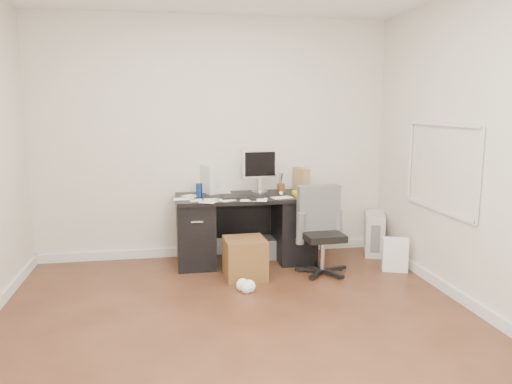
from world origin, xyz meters
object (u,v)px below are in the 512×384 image
lcd_monitor (260,171)px  pc_tower (374,233)px  office_chair (323,231)px  wicker_basket (245,258)px  keyboard (242,197)px  desk (245,227)px

lcd_monitor → pc_tower: lcd_monitor is taller
office_chair → wicker_basket: office_chair is taller
keyboard → pc_tower: (1.60, 0.20, -0.52)m
desk → pc_tower: size_ratio=3.13×
keyboard → office_chair: size_ratio=0.49×
wicker_basket → pc_tower: bearing=19.2°
lcd_monitor → wicker_basket: lcd_monitor is taller
wicker_basket → desk: bearing=80.4°
keyboard → wicker_basket: size_ratio=1.09×
office_chair → pc_tower: bearing=33.2°
pc_tower → wicker_basket: (-1.63, -0.57, -0.04)m
pc_tower → wicker_basket: bearing=-140.6°
lcd_monitor → office_chair: (0.53, -0.69, -0.55)m
keyboard → office_chair: (0.77, -0.39, -0.31)m
desk → pc_tower: bearing=2.2°
keyboard → pc_tower: size_ratio=0.92×
desk → lcd_monitor: 0.65m
office_chair → pc_tower: office_chair is taller
lcd_monitor → keyboard: (-0.24, -0.30, -0.24)m
keyboard → wicker_basket: (-0.03, -0.36, -0.56)m
lcd_monitor → wicker_basket: 1.07m
keyboard → lcd_monitor: bearing=50.8°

